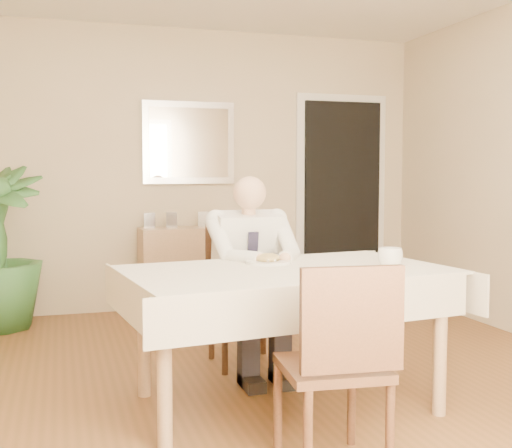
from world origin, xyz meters
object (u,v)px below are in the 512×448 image
object	(u,v)px
chair_far	(242,284)
seated_man	(254,265)
chair_near	(340,357)
dining_table	(286,284)
coffee_mug	(390,257)
sideboard	(193,269)

from	to	relation	value
chair_far	seated_man	bearing A→B (deg)	-83.17
chair_far	chair_near	distance (m)	1.72
dining_table	chair_near	world-z (taller)	chair_near
chair_far	coffee_mug	xyz separation A→B (m)	(0.56, -1.01, 0.29)
dining_table	chair_far	world-z (taller)	chair_far
dining_table	chair_far	bearing A→B (deg)	83.04
dining_table	coffee_mug	bearing A→B (deg)	-19.55
chair_near	sideboard	world-z (taller)	chair_near
dining_table	chair_near	xyz separation A→B (m)	(-0.06, -0.83, -0.16)
dining_table	chair_near	bearing A→B (deg)	-101.21
dining_table	coffee_mug	distance (m)	0.59
chair_far	sideboard	world-z (taller)	chair_far
chair_far	chair_near	world-z (taller)	chair_far
seated_man	sideboard	distance (m)	1.97
coffee_mug	sideboard	world-z (taller)	coffee_mug
dining_table	sideboard	xyz separation A→B (m)	(0.01, 2.54, -0.28)
chair_near	coffee_mug	xyz separation A→B (m)	(0.62, 0.71, 0.30)
chair_far	coffee_mug	bearing A→B (deg)	-54.27
chair_near	seated_man	xyz separation A→B (m)	(0.06, 1.43, 0.19)
seated_man	sideboard	bearing A→B (deg)	89.81
chair_far	seated_man	xyz separation A→B (m)	(0.00, -0.29, 0.17)
chair_far	coffee_mug	distance (m)	1.19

